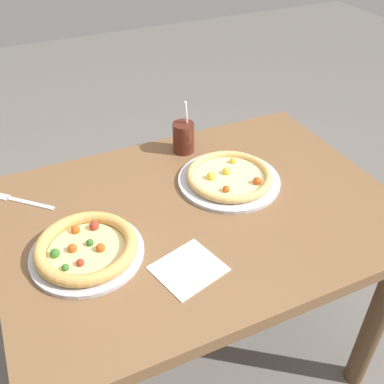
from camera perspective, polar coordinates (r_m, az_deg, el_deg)
name	(u,v)px	position (r m, az deg, el deg)	size (l,w,h in m)	color
ground_plane	(198,353)	(1.87, 0.74, -20.08)	(8.00, 8.00, 0.00)	#66605B
dining_table	(199,238)	(1.38, 0.94, -5.94)	(1.15, 0.83, 0.75)	brown
pizza_near	(86,249)	(1.18, -13.47, -7.12)	(0.30, 0.30, 0.05)	#B7B7BC
pizza_far	(229,177)	(1.40, 4.83, 1.88)	(0.32, 0.32, 0.04)	#B7B7BC
drink_cup_colored	(184,137)	(1.53, -1.10, 7.08)	(0.07, 0.07, 0.19)	#4C1E14
paper_napkin	(188,269)	(1.13, -0.47, -9.84)	(0.16, 0.14, 0.00)	white
fork	(21,201)	(1.42, -21.19, -1.09)	(0.16, 0.15, 0.00)	silver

